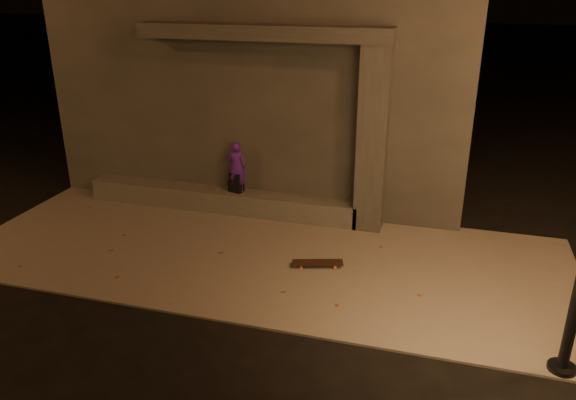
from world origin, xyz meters
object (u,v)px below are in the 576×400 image
(backpack, at_px, (236,185))
(skateboard, at_px, (318,263))
(column, at_px, (373,140))
(skateboarder, at_px, (236,167))

(backpack, distance_m, skateboard, 3.03)
(column, xyz_separation_m, backpack, (-2.84, 0.00, -1.21))
(backpack, xyz_separation_m, skateboard, (2.26, -1.96, -0.52))
(backpack, bearing_deg, column, 14.28)
(skateboarder, distance_m, backpack, 0.41)
(skateboarder, relative_size, skateboard, 1.22)
(column, bearing_deg, backpack, 180.00)
(column, relative_size, skateboard, 3.98)
(column, distance_m, backpack, 3.08)
(skateboard, bearing_deg, skateboarder, 121.82)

